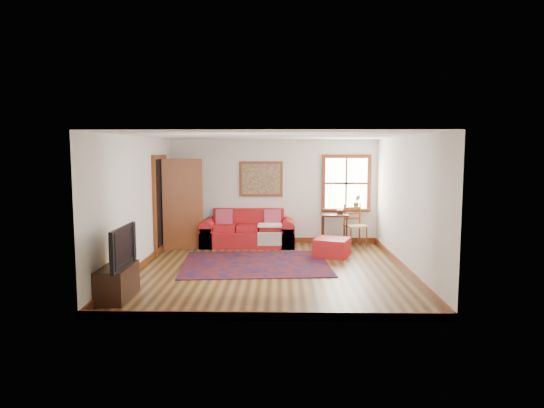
{
  "coord_description": "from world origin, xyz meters",
  "views": [
    {
      "loc": [
        0.21,
        -8.92,
        2.24
      ],
      "look_at": [
        0.01,
        0.6,
        1.18
      ],
      "focal_mm": 32.0,
      "sensor_mm": 36.0,
      "label": 1
    }
  ],
  "objects_px": {
    "red_ottoman": "(332,247)",
    "ladder_back_chair": "(354,224)",
    "side_table": "(334,219)",
    "media_cabinet": "(118,282)",
    "red_leather_sofa": "(248,234)"
  },
  "relations": [
    {
      "from": "red_leather_sofa",
      "to": "red_ottoman",
      "type": "relative_size",
      "value": 3.22
    },
    {
      "from": "ladder_back_chair",
      "to": "red_leather_sofa",
      "type": "bearing_deg",
      "value": 179.56
    },
    {
      "from": "red_leather_sofa",
      "to": "red_ottoman",
      "type": "bearing_deg",
      "value": -31.55
    },
    {
      "from": "ladder_back_chair",
      "to": "media_cabinet",
      "type": "xyz_separation_m",
      "value": [
        -4.18,
        -4.14,
        -0.28
      ]
    },
    {
      "from": "side_table",
      "to": "ladder_back_chair",
      "type": "height_order",
      "value": "ladder_back_chair"
    },
    {
      "from": "red_leather_sofa",
      "to": "side_table",
      "type": "distance_m",
      "value": 2.05
    },
    {
      "from": "red_ottoman",
      "to": "ladder_back_chair",
      "type": "bearing_deg",
      "value": 80.5
    },
    {
      "from": "red_ottoman",
      "to": "ladder_back_chair",
      "type": "height_order",
      "value": "ladder_back_chair"
    },
    {
      "from": "side_table",
      "to": "ladder_back_chair",
      "type": "distance_m",
      "value": 0.48
    },
    {
      "from": "red_leather_sofa",
      "to": "ladder_back_chair",
      "type": "height_order",
      "value": "ladder_back_chair"
    },
    {
      "from": "red_leather_sofa",
      "to": "media_cabinet",
      "type": "relative_size",
      "value": 2.37
    },
    {
      "from": "ladder_back_chair",
      "to": "media_cabinet",
      "type": "bearing_deg",
      "value": -135.31
    },
    {
      "from": "red_leather_sofa",
      "to": "side_table",
      "type": "xyz_separation_m",
      "value": [
        2.02,
        -0.02,
        0.35
      ]
    },
    {
      "from": "ladder_back_chair",
      "to": "media_cabinet",
      "type": "relative_size",
      "value": 1.07
    },
    {
      "from": "red_ottoman",
      "to": "ladder_back_chair",
      "type": "distance_m",
      "value": 1.33
    }
  ]
}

